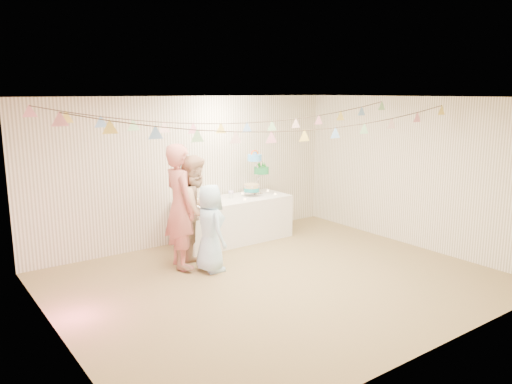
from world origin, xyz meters
TOP-DOWN VIEW (x-y plane):
  - floor at (0.00, 0.00)m, footprint 6.00×6.00m
  - ceiling at (0.00, 0.00)m, footprint 6.00×6.00m
  - back_wall at (0.00, 2.50)m, footprint 6.00×6.00m
  - front_wall at (0.00, -2.50)m, footprint 6.00×6.00m
  - left_wall at (-3.00, 0.00)m, footprint 5.00×5.00m
  - right_wall at (3.00, 0.00)m, footprint 5.00×5.00m
  - table at (0.58, 2.03)m, footprint 2.09×0.84m
  - cake_stand at (1.13, 2.08)m, footprint 0.70×0.41m
  - cake_bottom at (0.98, 2.02)m, footprint 0.31×0.31m
  - cake_middle at (1.31, 2.17)m, footprint 0.27×0.27m
  - cake_top_tier at (1.07, 2.05)m, footprint 0.25×0.25m
  - platter at (-0.06, 1.98)m, footprint 0.36×0.36m
  - posy at (0.57, 2.08)m, footprint 0.12×0.12m
  - person_adult_a at (-0.83, 1.34)m, footprint 0.50×0.72m
  - person_adult_b at (-0.61, 1.27)m, footprint 1.07×1.04m
  - person_child at (-0.56, 0.92)m, footprint 0.47×0.68m
  - bunting_back at (0.00, 1.10)m, footprint 5.60×1.10m
  - bunting_front at (0.00, -0.20)m, footprint 5.60×0.90m
  - tealight_0 at (-0.22, 1.88)m, footprint 0.04×0.04m
  - tealight_1 at (0.23, 2.21)m, footprint 0.04×0.04m
  - tealight_2 at (0.68, 1.81)m, footprint 0.04×0.04m
  - tealight_3 at (0.93, 2.25)m, footprint 0.04×0.04m
  - tealight_4 at (1.40, 1.85)m, footprint 0.04×0.04m
  - tealight_5 at (1.48, 2.18)m, footprint 0.04×0.04m

SIDE VIEW (x-z plane):
  - floor at x=0.00m, z-range 0.00..0.00m
  - table at x=0.58m, z-range 0.00..0.79m
  - person_child at x=-0.56m, z-range 0.00..1.33m
  - platter at x=-0.06m, z-range 0.75..0.77m
  - tealight_0 at x=-0.22m, z-range 0.79..0.82m
  - tealight_1 at x=0.23m, z-range 0.79..0.82m
  - tealight_2 at x=0.68m, z-range 0.79..0.82m
  - tealight_3 at x=0.93m, z-range 0.79..0.82m
  - tealight_4 at x=1.40m, z-range 0.79..0.82m
  - tealight_5 at x=1.48m, z-range 0.79..0.82m
  - posy at x=0.57m, z-range 0.75..0.89m
  - cake_bottom at x=0.98m, z-range 0.76..0.91m
  - person_adult_b at x=-0.61m, z-range 0.00..1.74m
  - person_adult_a at x=-0.83m, z-range 0.00..1.92m
  - cake_middle at x=1.31m, z-range 1.00..1.22m
  - cake_stand at x=1.13m, z-range 0.75..1.53m
  - back_wall at x=0.00m, z-range 1.30..1.30m
  - front_wall at x=0.00m, z-range 1.30..1.30m
  - left_wall at x=-3.00m, z-range 1.30..1.30m
  - right_wall at x=3.00m, z-range 1.30..1.30m
  - cake_top_tier at x=1.07m, z-range 1.28..1.47m
  - bunting_front at x=0.00m, z-range 2.14..2.50m
  - bunting_back at x=0.00m, z-range 2.15..2.55m
  - ceiling at x=0.00m, z-range 2.60..2.60m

